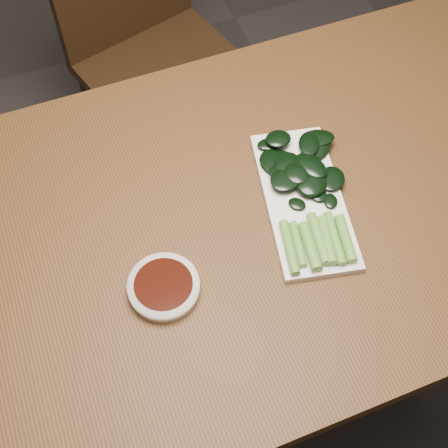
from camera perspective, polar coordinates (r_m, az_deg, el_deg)
ground at (r=1.81m, az=0.43°, el=-12.27°), size 6.00×6.00×0.00m
table at (r=1.19m, az=0.63°, el=-1.16°), size 1.40×0.80×0.75m
chair_far at (r=1.83m, az=-6.61°, el=15.91°), size 0.51×0.51×0.89m
sauce_bowl at (r=1.05m, az=-5.52°, el=-5.77°), size 0.12×0.12×0.03m
serving_plate at (r=1.15m, az=7.30°, el=2.21°), size 0.20×0.34×0.01m
gai_lan at (r=1.14m, az=7.56°, el=3.18°), size 0.21×0.31×0.03m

